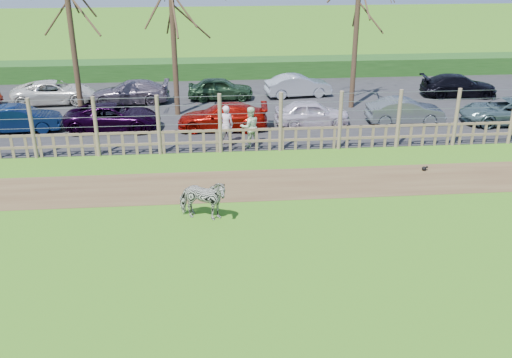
{
  "coord_description": "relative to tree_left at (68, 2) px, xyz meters",
  "views": [
    {
      "loc": [
        -0.47,
        -14.37,
        8.41
      ],
      "look_at": [
        1.0,
        2.5,
        1.1
      ],
      "focal_mm": 40.0,
      "sensor_mm": 36.0,
      "label": 1
    }
  ],
  "objects": [
    {
      "name": "ground",
      "position": [
        6.5,
        -12.5,
        -5.62
      ],
      "size": [
        120.0,
        120.0,
        0.0
      ],
      "primitive_type": "plane",
      "color": "#4F9D2B",
      "rests_on": "ground"
    },
    {
      "name": "car_1",
      "position": [
        -2.54,
        -1.12,
        -4.98
      ],
      "size": [
        3.75,
        1.63,
        1.2
      ],
      "primitive_type": "imported",
      "rotation": [
        0.0,
        0.0,
        1.67
      ],
      "color": "#08173B",
      "rests_on": "asphalt"
    },
    {
      "name": "car_3",
      "position": [
        6.68,
        -1.58,
        -4.98
      ],
      "size": [
        4.24,
        1.96,
        1.2
      ],
      "primitive_type": "imported",
      "rotation": [
        0.0,
        0.0,
        4.64
      ],
      "color": "#960C06",
      "rests_on": "asphalt"
    },
    {
      "name": "car_2",
      "position": [
        1.66,
        -1.18,
        -4.98
      ],
      "size": [
        4.38,
        2.13,
        1.2
      ],
      "primitive_type": "imported",
      "rotation": [
        0.0,
        0.0,
        1.54
      ],
      "color": "black",
      "rests_on": "asphalt"
    },
    {
      "name": "tree_left",
      "position": [
        0.0,
        0.0,
        0.0
      ],
      "size": [
        4.8,
        4.8,
        7.88
      ],
      "color": "#3D2B1E",
      "rests_on": "ground"
    },
    {
      "name": "visitor_b",
      "position": [
        7.77,
        -3.97,
        -4.71
      ],
      "size": [
        0.97,
        0.83,
        1.72
      ],
      "primitive_type": "imported",
      "rotation": [
        0.0,
        0.0,
        3.38
      ],
      "color": "beige",
      "rests_on": "asphalt"
    },
    {
      "name": "dirt_strip",
      "position": [
        6.5,
        -8.0,
        -5.61
      ],
      "size": [
        34.0,
        2.8,
        0.01
      ],
      "primitive_type": "cube",
      "color": "brown",
      "rests_on": "ground"
    },
    {
      "name": "fence",
      "position": [
        6.5,
        -4.5,
        -4.81
      ],
      "size": [
        30.16,
        0.16,
        2.5
      ],
      "color": "brown",
      "rests_on": "ground"
    },
    {
      "name": "car_6",
      "position": [
        20.19,
        -1.83,
        -4.98
      ],
      "size": [
        4.41,
        2.2,
        1.2
      ],
      "primitive_type": "imported",
      "rotation": [
        0.0,
        0.0,
        4.66
      ],
      "color": "#4E676B",
      "rests_on": "asphalt"
    },
    {
      "name": "car_10",
      "position": [
        6.74,
        3.63,
        -4.98
      ],
      "size": [
        3.53,
        1.44,
        1.2
      ],
      "primitive_type": "imported",
      "rotation": [
        0.0,
        0.0,
        1.56
      ],
      "color": "#224026",
      "rests_on": "asphalt"
    },
    {
      "name": "tree_right",
      "position": [
        13.5,
        1.5,
        -0.37
      ],
      "size": [
        4.8,
        4.8,
        7.35
      ],
      "color": "#3D2B1E",
      "rests_on": "ground"
    },
    {
      "name": "hedge",
      "position": [
        6.5,
        9.0,
        -5.07
      ],
      "size": [
        46.0,
        2.0,
        1.1
      ],
      "primitive_type": "cube",
      "color": "#1E4716",
      "rests_on": "ground"
    },
    {
      "name": "crow",
      "position": [
        14.25,
        -7.22,
        -5.52
      ],
      "size": [
        0.24,
        0.18,
        0.19
      ],
      "color": "black",
      "rests_on": "ground"
    },
    {
      "name": "car_5",
      "position": [
        15.37,
        -1.42,
        -4.98
      ],
      "size": [
        3.67,
        1.35,
        1.2
      ],
      "primitive_type": "imported",
      "rotation": [
        0.0,
        0.0,
        1.55
      ],
      "color": "#565C62",
      "rests_on": "asphalt"
    },
    {
      "name": "asphalt",
      "position": [
        6.5,
        2.0,
        -5.6
      ],
      "size": [
        44.0,
        13.0,
        0.04
      ],
      "primitive_type": "cube",
      "color": "#232326",
      "rests_on": "ground"
    },
    {
      "name": "car_13",
      "position": [
        19.95,
        3.15,
        -4.98
      ],
      "size": [
        4.28,
        2.08,
        1.2
      ],
      "primitive_type": "imported",
      "rotation": [
        0.0,
        0.0,
        1.47
      ],
      "color": "black",
      "rests_on": "asphalt"
    },
    {
      "name": "visitor_a",
      "position": [
        6.77,
        -3.65,
        -4.71
      ],
      "size": [
        0.64,
        0.43,
        1.72
      ],
      "primitive_type": "imported",
      "rotation": [
        0.0,
        0.0,
        3.12
      ],
      "color": "silver",
      "rests_on": "asphalt"
    },
    {
      "name": "zebra",
      "position": [
        5.75,
        -10.54,
        -4.92
      ],
      "size": [
        1.79,
        1.2,
        1.38
      ],
      "primitive_type": "imported",
      "rotation": [
        0.0,
        0.0,
        1.27
      ],
      "color": "gray",
      "rests_on": "ground"
    },
    {
      "name": "car_4",
      "position": [
        10.9,
        -1.34,
        -4.98
      ],
      "size": [
        3.53,
        1.44,
        1.2
      ],
      "primitive_type": "imported",
      "rotation": [
        0.0,
        0.0,
        1.58
      ],
      "color": "silver",
      "rests_on": "asphalt"
    },
    {
      "name": "car_9",
      "position": [
        1.93,
        3.3,
        -4.98
      ],
      "size": [
        4.17,
        1.77,
        1.2
      ],
      "primitive_type": "imported",
      "rotation": [
        0.0,
        0.0,
        4.69
      ],
      "color": "#635767",
      "rests_on": "asphalt"
    },
    {
      "name": "car_8",
      "position": [
        -2.11,
        3.64,
        -4.98
      ],
      "size": [
        4.48,
        2.37,
        1.2
      ],
      "primitive_type": "imported",
      "rotation": [
        0.0,
        0.0,
        1.66
      ],
      "color": "white",
      "rests_on": "asphalt"
    },
    {
      "name": "car_11",
      "position": [
        11.05,
        3.89,
        -4.98
      ],
      "size": [
        3.77,
        1.71,
        1.2
      ],
      "primitive_type": "imported",
      "rotation": [
        0.0,
        0.0,
        1.69
      ],
      "color": "#AFB4BF",
      "rests_on": "asphalt"
    },
    {
      "name": "tree_mid",
      "position": [
        4.5,
        1.0,
        -0.75
      ],
      "size": [
        4.8,
        4.8,
        6.83
      ],
      "color": "#3D2B1E",
      "rests_on": "ground"
    }
  ]
}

